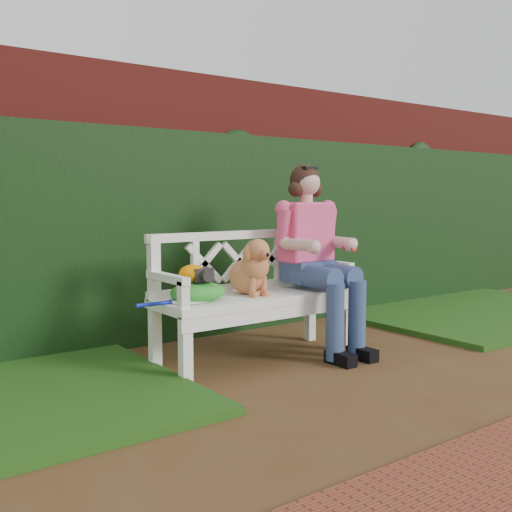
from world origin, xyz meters
TOP-DOWN VIEW (x-y plane):
  - ground at (0.00, 0.00)m, footprint 60.00×60.00m
  - brick_wall at (0.00, 1.90)m, footprint 10.00×0.30m
  - ivy_hedge at (0.00, 1.68)m, footprint 10.00×0.18m
  - grass_right at (2.40, 0.90)m, footprint 2.60×2.00m
  - garden_bench at (-0.38, 0.78)m, footprint 1.58×0.61m
  - seated_woman at (0.11, 0.76)m, footprint 0.72×0.88m
  - dog at (-0.45, 0.77)m, footprint 0.36×0.43m
  - tennis_racket at (-0.96, 0.76)m, footprint 0.61×0.44m
  - green_bag at (-0.89, 0.74)m, footprint 0.47×0.41m
  - camera_item at (-0.87, 0.73)m, footprint 0.15×0.12m
  - baseball_glove at (-0.92, 0.75)m, footprint 0.18×0.14m

SIDE VIEW (x-z plane):
  - ground at x=0.00m, z-range 0.00..0.00m
  - grass_right at x=2.40m, z-range 0.00..0.05m
  - garden_bench at x=-0.38m, z-range 0.00..0.48m
  - tennis_racket at x=-0.96m, z-range 0.48..0.51m
  - green_bag at x=-0.89m, z-range 0.48..0.61m
  - camera_item at x=-0.87m, z-range 0.61..0.70m
  - baseball_glove at x=-0.92m, z-range 0.61..0.73m
  - dog at x=-0.45m, z-range 0.48..0.89m
  - seated_woman at x=0.11m, z-range 0.00..1.40m
  - ivy_hedge at x=0.00m, z-range 0.00..1.70m
  - brick_wall at x=0.00m, z-range 0.00..2.20m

